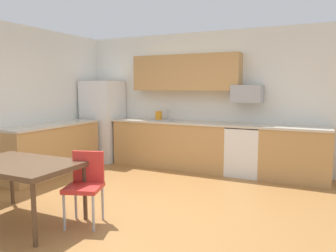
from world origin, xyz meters
name	(u,v)px	position (x,y,z in m)	size (l,w,h in m)	color
ground_plane	(136,207)	(0.00, 0.00, 0.00)	(12.00, 12.00, 0.00)	#9E6B38
wall_back	(203,100)	(0.00, 2.65, 1.35)	(5.80, 0.10, 2.70)	silver
cabinet_run_back	(171,145)	(-0.56, 2.30, 0.45)	(2.39, 0.60, 0.90)	tan
cabinet_run_back_right	(295,155)	(1.82, 2.30, 0.45)	(1.16, 0.60, 0.90)	tan
cabinet_run_left	(52,150)	(-2.30, 0.80, 0.45)	(0.60, 2.00, 0.90)	tan
countertop_back	(197,123)	(0.00, 2.30, 0.92)	(4.80, 0.64, 0.04)	beige
countertop_left	(51,125)	(-2.30, 0.80, 0.92)	(0.64, 2.00, 0.04)	beige
upper_cabinets_back	(185,73)	(-0.30, 2.43, 1.90)	(2.20, 0.34, 0.70)	tan
refrigerator	(103,121)	(-2.18, 2.22, 0.87)	(0.76, 0.70, 1.75)	white
oven_range	(244,150)	(0.94, 2.30, 0.46)	(0.60, 0.60, 0.91)	white
microwave	(247,94)	(0.94, 2.40, 1.49)	(0.54, 0.36, 0.32)	#9EA0A5
sink_basin	(164,123)	(-0.71, 2.30, 0.88)	(0.48, 0.40, 0.14)	#A5A8AD
sink_faucet	(168,115)	(-0.71, 2.48, 1.04)	(0.02, 0.02, 0.24)	#B2B5BA
dining_table	(20,167)	(-0.99, -1.01, 0.67)	(1.40, 0.90, 0.73)	brown
chair_near_table	(86,182)	(-0.27, -0.70, 0.50)	(0.51, 0.51, 0.85)	red
kettle	(159,116)	(-0.86, 2.35, 1.02)	(0.14, 0.14, 0.20)	orange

